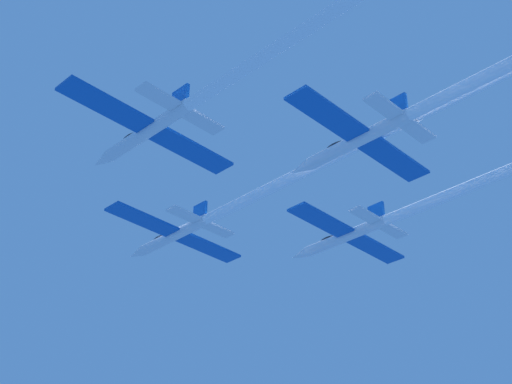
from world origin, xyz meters
The scene contains 4 objects.
jet_lead centered at (0.72, -15.54, 0.06)m, with size 16.59×52.52×2.75m.
jet_left_wing centered at (-13.16, -31.14, -0.27)m, with size 16.59×58.14×2.75m.
jet_right_wing centered at (12.75, -30.83, -0.31)m, with size 16.59×57.36×2.75m.
jet_slot centered at (-0.72, -39.19, -0.69)m, with size 16.59×49.61×2.75m.
Camera 1 is at (-42.22, -54.37, -35.29)m, focal length 51.88 mm.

